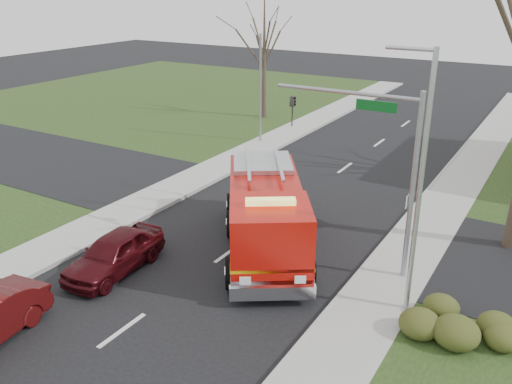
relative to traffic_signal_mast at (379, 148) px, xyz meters
The scene contains 10 objects.
ground 7.18m from the traffic_signal_mast, 163.94° to the right, with size 120.00×120.00×0.00m, color black.
sidewalk_right 4.97m from the traffic_signal_mast, 56.58° to the right, with size 2.40×80.00×0.15m, color gray.
sidewalk_left 12.41m from the traffic_signal_mast, behind, with size 2.40×80.00×0.15m, color gray.
hedge_corner 6.14m from the traffic_signal_mast, 33.41° to the right, with size 2.80×2.00×0.90m, color #313B15.
bare_tree_left 23.97m from the traffic_signal_mast, 129.43° to the left, with size 4.50×4.50×9.00m.
traffic_signal_mast is the anchor object (origin of this frame).
streetlight_pole 2.78m from the traffic_signal_mast, 46.02° to the right, with size 1.48×0.16×8.40m.
utility_pole_far 17.38m from the traffic_signal_mast, 133.85° to the left, with size 0.14×0.14×7.00m, color gray.
fire_engine 5.20m from the traffic_signal_mast, behind, with size 6.78×8.36×3.29m.
parked_car_maroon 10.19m from the traffic_signal_mast, 148.56° to the right, with size 1.74×4.34×1.48m, color #3C090E.
Camera 1 is at (10.70, -15.87, 10.07)m, focal length 38.00 mm.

